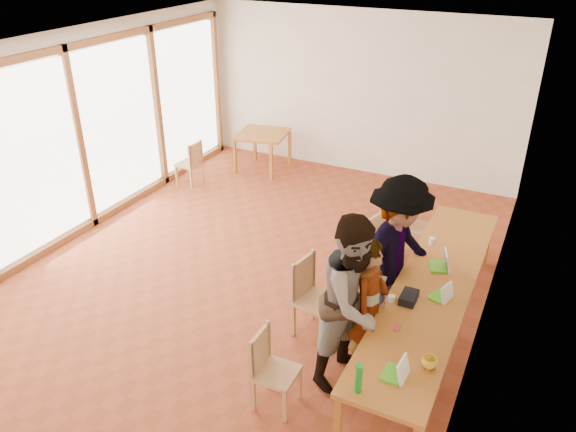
% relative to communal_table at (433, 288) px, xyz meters
% --- Properties ---
extents(ground, '(8.00, 8.00, 0.00)m').
position_rel_communal_table_xyz_m(ground, '(-2.50, 0.43, -0.70)').
color(ground, '#9B4225').
rests_on(ground, ground).
extents(wall_back, '(6.00, 0.10, 3.00)m').
position_rel_communal_table_xyz_m(wall_back, '(-2.50, 4.43, 0.80)').
color(wall_back, white).
rests_on(wall_back, ground).
extents(wall_right, '(0.10, 8.00, 3.00)m').
position_rel_communal_table_xyz_m(wall_right, '(0.50, 0.43, 0.80)').
color(wall_right, white).
rests_on(wall_right, ground).
extents(window_wall, '(0.10, 8.00, 3.00)m').
position_rel_communal_table_xyz_m(window_wall, '(-5.46, 0.43, 0.80)').
color(window_wall, white).
rests_on(window_wall, ground).
extents(ceiling, '(6.00, 8.00, 0.04)m').
position_rel_communal_table_xyz_m(ceiling, '(-2.50, 0.43, 2.32)').
color(ceiling, white).
rests_on(ceiling, wall_back).
extents(communal_table, '(0.80, 4.00, 0.75)m').
position_rel_communal_table_xyz_m(communal_table, '(0.00, 0.00, 0.00)').
color(communal_table, '#B26B27').
rests_on(communal_table, ground).
extents(side_table, '(0.90, 0.90, 0.75)m').
position_rel_communal_table_xyz_m(side_table, '(-4.11, 3.63, -0.03)').
color(side_table, '#B26B27').
rests_on(side_table, ground).
extents(chair_near, '(0.40, 0.40, 0.45)m').
position_rel_communal_table_xyz_m(chair_near, '(-1.18, -1.65, -0.19)').
color(chair_near, tan).
rests_on(chair_near, ground).
extents(chair_mid, '(0.52, 0.52, 0.51)m').
position_rel_communal_table_xyz_m(chair_mid, '(-1.28, -0.45, -0.11)').
color(chair_mid, tan).
rests_on(chair_mid, ground).
extents(chair_far, '(0.50, 0.50, 0.47)m').
position_rel_communal_table_xyz_m(chair_far, '(-0.94, 1.03, -0.16)').
color(chair_far, tan).
rests_on(chair_far, ground).
extents(chair_empty, '(0.46, 0.46, 0.49)m').
position_rel_communal_table_xyz_m(chair_empty, '(-0.70, 1.79, -0.13)').
color(chair_empty, tan).
rests_on(chair_empty, ground).
extents(chair_spare, '(0.40, 0.40, 0.44)m').
position_rel_communal_table_xyz_m(chair_spare, '(-4.91, 2.43, -0.20)').
color(chair_spare, tan).
rests_on(chair_spare, ground).
extents(person_near, '(0.40, 0.59, 1.57)m').
position_rel_communal_table_xyz_m(person_near, '(-0.49, -0.74, 0.08)').
color(person_near, gray).
rests_on(person_near, ground).
extents(person_mid, '(0.95, 1.09, 1.88)m').
position_rel_communal_table_xyz_m(person_mid, '(-0.59, -0.91, 0.24)').
color(person_mid, gray).
rests_on(person_mid, ground).
extents(person_far, '(0.99, 1.37, 1.91)m').
position_rel_communal_table_xyz_m(person_far, '(-0.45, 0.07, 0.25)').
color(person_far, gray).
rests_on(person_far, ground).
extents(laptop_near, '(0.22, 0.25, 0.20)m').
position_rel_communal_table_xyz_m(laptop_near, '(0.05, -1.55, 0.10)').
color(laptop_near, '#51C421').
rests_on(laptop_near, communal_table).
extents(laptop_mid, '(0.25, 0.26, 0.19)m').
position_rel_communal_table_xyz_m(laptop_mid, '(0.15, -0.22, 0.10)').
color(laptop_mid, '#51C421').
rests_on(laptop_mid, communal_table).
extents(laptop_far, '(0.29, 0.31, 0.22)m').
position_rel_communal_table_xyz_m(laptop_far, '(0.00, 0.38, 0.11)').
color(laptop_far, '#51C421').
rests_on(laptop_far, communal_table).
extents(yellow_mug, '(0.16, 0.16, 0.11)m').
position_rel_communal_table_xyz_m(yellow_mug, '(0.26, -1.31, 0.10)').
color(yellow_mug, yellow).
rests_on(yellow_mug, communal_table).
extents(green_bottle, '(0.07, 0.07, 0.28)m').
position_rel_communal_table_xyz_m(green_bottle, '(-0.21, -1.86, 0.19)').
color(green_bottle, '#157924').
rests_on(green_bottle, communal_table).
extents(clear_glass, '(0.07, 0.07, 0.09)m').
position_rel_communal_table_xyz_m(clear_glass, '(-0.23, 0.87, 0.09)').
color(clear_glass, silver).
rests_on(clear_glass, communal_table).
extents(condiment_cup, '(0.08, 0.08, 0.06)m').
position_rel_communal_table_xyz_m(condiment_cup, '(-0.33, -0.49, 0.08)').
color(condiment_cup, white).
rests_on(condiment_cup, communal_table).
extents(pink_phone, '(0.05, 0.10, 0.01)m').
position_rel_communal_table_xyz_m(pink_phone, '(-0.15, -0.91, 0.05)').
color(pink_phone, '#D53B4B').
rests_on(pink_phone, communal_table).
extents(black_pouch, '(0.16, 0.26, 0.09)m').
position_rel_communal_table_xyz_m(black_pouch, '(-0.17, -0.42, 0.09)').
color(black_pouch, black).
rests_on(black_pouch, communal_table).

